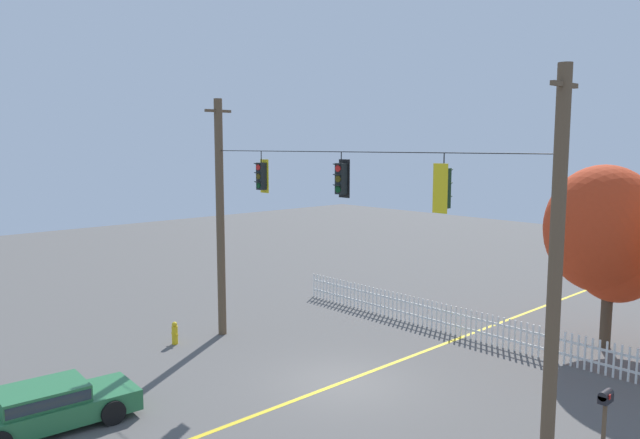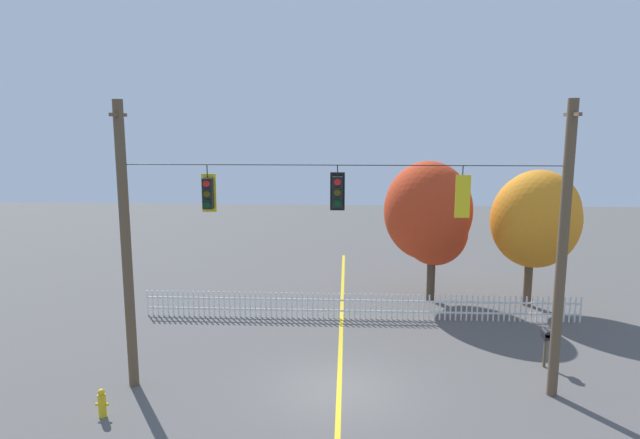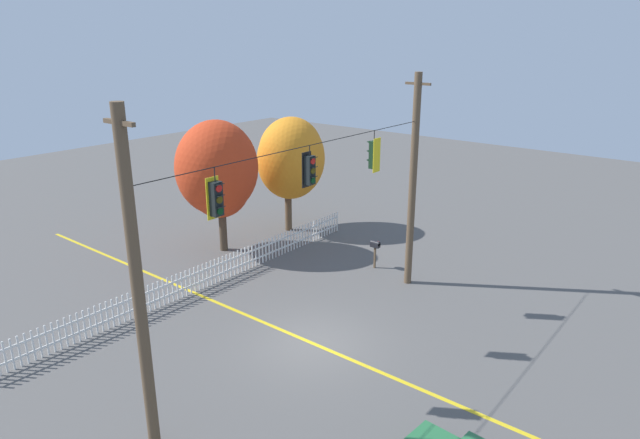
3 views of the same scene
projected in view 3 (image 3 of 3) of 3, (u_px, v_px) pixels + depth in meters
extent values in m
plane|color=#565451|center=(312.00, 343.00, 19.55)|extent=(80.00, 80.00, 0.00)
cube|color=gold|center=(312.00, 343.00, 19.55)|extent=(0.16, 36.00, 0.01)
cylinder|color=brown|center=(138.00, 291.00, 13.34)|extent=(0.31, 0.31, 8.91)
cylinder|color=brown|center=(413.00, 183.00, 22.97)|extent=(0.31, 0.31, 8.91)
cube|color=brown|center=(119.00, 123.00, 12.08)|extent=(0.10, 1.10, 0.10)
cube|color=brown|center=(418.00, 84.00, 21.72)|extent=(0.10, 1.10, 0.10)
cylinder|color=black|center=(311.00, 145.00, 17.35)|extent=(12.83, 0.02, 0.02)
cylinder|color=black|center=(215.00, 175.00, 14.50)|extent=(0.03, 0.03, 0.39)
cube|color=yellow|center=(213.00, 198.00, 14.79)|extent=(0.43, 0.02, 1.15)
cube|color=black|center=(216.00, 199.00, 14.71)|extent=(0.30, 0.24, 0.92)
cylinder|color=red|center=(219.00, 188.00, 14.53)|extent=(0.20, 0.03, 0.20)
cube|color=black|center=(220.00, 184.00, 14.47)|extent=(0.22, 0.12, 0.06)
cylinder|color=#463B09|center=(220.00, 200.00, 14.63)|extent=(0.20, 0.03, 0.20)
cube|color=black|center=(221.00, 196.00, 14.57)|extent=(0.22, 0.12, 0.06)
cylinder|color=#073513|center=(220.00, 211.00, 14.73)|extent=(0.20, 0.03, 0.20)
cube|color=black|center=(221.00, 207.00, 14.66)|extent=(0.22, 0.12, 0.06)
cylinder|color=black|center=(310.00, 151.00, 17.34)|extent=(0.03, 0.03, 0.33)
cube|color=black|center=(307.00, 170.00, 17.61)|extent=(0.43, 0.02, 1.13)
cube|color=black|center=(310.00, 170.00, 17.54)|extent=(0.30, 0.24, 0.91)
cylinder|color=red|center=(313.00, 161.00, 17.36)|extent=(0.20, 0.03, 0.20)
cube|color=black|center=(314.00, 158.00, 17.30)|extent=(0.22, 0.12, 0.06)
cylinder|color=#463B09|center=(313.00, 171.00, 17.46)|extent=(0.20, 0.03, 0.20)
cube|color=black|center=(314.00, 167.00, 17.39)|extent=(0.22, 0.12, 0.06)
cylinder|color=#073513|center=(313.00, 180.00, 17.55)|extent=(0.20, 0.03, 0.20)
cube|color=black|center=(314.00, 177.00, 17.49)|extent=(0.22, 0.12, 0.06)
cylinder|color=black|center=(374.00, 136.00, 20.03)|extent=(0.03, 0.03, 0.38)
cube|color=yellow|center=(377.00, 155.00, 20.17)|extent=(0.43, 0.02, 1.24)
cube|color=black|center=(374.00, 155.00, 20.24)|extent=(0.30, 0.24, 1.00)
cylinder|color=red|center=(371.00, 145.00, 20.22)|extent=(0.20, 0.03, 0.20)
cube|color=black|center=(370.00, 142.00, 20.21)|extent=(0.22, 0.12, 0.06)
cylinder|color=#463B09|center=(371.00, 154.00, 20.32)|extent=(0.20, 0.03, 0.20)
cube|color=black|center=(370.00, 151.00, 20.31)|extent=(0.22, 0.12, 0.06)
cylinder|color=#073513|center=(370.00, 163.00, 20.43)|extent=(0.20, 0.03, 0.20)
cube|color=black|center=(369.00, 160.00, 20.42)|extent=(0.22, 0.12, 0.06)
cube|color=white|center=(5.00, 357.00, 17.69)|extent=(0.06, 0.04, 1.11)
cube|color=white|center=(12.00, 354.00, 17.86)|extent=(0.06, 0.04, 1.11)
cube|color=white|center=(19.00, 351.00, 18.02)|extent=(0.06, 0.04, 1.11)
cube|color=white|center=(26.00, 348.00, 18.19)|extent=(0.06, 0.04, 1.11)
cube|color=white|center=(33.00, 346.00, 18.35)|extent=(0.06, 0.04, 1.11)
cube|color=white|center=(40.00, 343.00, 18.52)|extent=(0.06, 0.04, 1.11)
cube|color=white|center=(47.00, 340.00, 18.68)|extent=(0.06, 0.04, 1.11)
cube|color=white|center=(53.00, 337.00, 18.85)|extent=(0.06, 0.04, 1.11)
cube|color=white|center=(60.00, 335.00, 19.01)|extent=(0.06, 0.04, 1.11)
cube|color=white|center=(66.00, 332.00, 19.18)|extent=(0.06, 0.04, 1.11)
cube|color=white|center=(72.00, 330.00, 19.34)|extent=(0.06, 0.04, 1.11)
cube|color=white|center=(78.00, 327.00, 19.51)|extent=(0.06, 0.04, 1.11)
cube|color=white|center=(84.00, 325.00, 19.68)|extent=(0.06, 0.04, 1.11)
cube|color=white|center=(90.00, 322.00, 19.84)|extent=(0.06, 0.04, 1.11)
cube|color=white|center=(96.00, 320.00, 20.01)|extent=(0.06, 0.04, 1.11)
cube|color=white|center=(102.00, 318.00, 20.17)|extent=(0.06, 0.04, 1.11)
cube|color=white|center=(107.00, 315.00, 20.34)|extent=(0.06, 0.04, 1.11)
cube|color=white|center=(113.00, 313.00, 20.50)|extent=(0.06, 0.04, 1.11)
cube|color=white|center=(118.00, 311.00, 20.67)|extent=(0.06, 0.04, 1.11)
cube|color=white|center=(124.00, 309.00, 20.83)|extent=(0.06, 0.04, 1.11)
cube|color=white|center=(129.00, 307.00, 21.00)|extent=(0.06, 0.04, 1.11)
cube|color=white|center=(134.00, 304.00, 21.16)|extent=(0.06, 0.04, 1.11)
cube|color=white|center=(139.00, 302.00, 21.33)|extent=(0.06, 0.04, 1.11)
cube|color=white|center=(144.00, 300.00, 21.49)|extent=(0.06, 0.04, 1.11)
cube|color=white|center=(149.00, 298.00, 21.66)|extent=(0.06, 0.04, 1.11)
cube|color=white|center=(154.00, 296.00, 21.82)|extent=(0.06, 0.04, 1.11)
cube|color=white|center=(159.00, 294.00, 21.99)|extent=(0.06, 0.04, 1.11)
cube|color=white|center=(164.00, 292.00, 22.15)|extent=(0.06, 0.04, 1.11)
cube|color=white|center=(168.00, 290.00, 22.32)|extent=(0.06, 0.04, 1.11)
cube|color=white|center=(173.00, 289.00, 22.48)|extent=(0.06, 0.04, 1.11)
cube|color=white|center=(177.00, 287.00, 22.65)|extent=(0.06, 0.04, 1.11)
cube|color=white|center=(182.00, 285.00, 22.81)|extent=(0.06, 0.04, 1.11)
cube|color=white|center=(186.00, 283.00, 22.98)|extent=(0.06, 0.04, 1.11)
cube|color=white|center=(191.00, 281.00, 23.14)|extent=(0.06, 0.04, 1.11)
cube|color=white|center=(195.00, 280.00, 23.31)|extent=(0.06, 0.04, 1.11)
cube|color=white|center=(199.00, 278.00, 23.48)|extent=(0.06, 0.04, 1.11)
cube|color=white|center=(203.00, 276.00, 23.64)|extent=(0.06, 0.04, 1.11)
cube|color=white|center=(207.00, 274.00, 23.81)|extent=(0.06, 0.04, 1.11)
cube|color=white|center=(211.00, 273.00, 23.97)|extent=(0.06, 0.04, 1.11)
cube|color=white|center=(215.00, 271.00, 24.14)|extent=(0.06, 0.04, 1.11)
cube|color=white|center=(219.00, 270.00, 24.30)|extent=(0.06, 0.04, 1.11)
cube|color=white|center=(223.00, 268.00, 24.47)|extent=(0.06, 0.04, 1.11)
cube|color=white|center=(227.00, 266.00, 24.63)|extent=(0.06, 0.04, 1.11)
cube|color=white|center=(231.00, 265.00, 24.80)|extent=(0.06, 0.04, 1.11)
cube|color=white|center=(234.00, 263.00, 24.96)|extent=(0.06, 0.04, 1.11)
cube|color=white|center=(238.00, 262.00, 25.13)|extent=(0.06, 0.04, 1.11)
cube|color=white|center=(242.00, 260.00, 25.29)|extent=(0.06, 0.04, 1.11)
cube|color=white|center=(245.00, 259.00, 25.46)|extent=(0.06, 0.04, 1.11)
cube|color=white|center=(249.00, 257.00, 25.62)|extent=(0.06, 0.04, 1.11)
cube|color=white|center=(252.00, 256.00, 25.79)|extent=(0.06, 0.04, 1.11)
cube|color=white|center=(256.00, 255.00, 25.95)|extent=(0.06, 0.04, 1.11)
cube|color=white|center=(259.00, 253.00, 26.12)|extent=(0.06, 0.04, 1.11)
cube|color=white|center=(263.00, 252.00, 26.28)|extent=(0.06, 0.04, 1.11)
cube|color=white|center=(266.00, 251.00, 26.45)|extent=(0.06, 0.04, 1.11)
cube|color=white|center=(269.00, 249.00, 26.61)|extent=(0.06, 0.04, 1.11)
cube|color=white|center=(272.00, 248.00, 26.78)|extent=(0.06, 0.04, 1.11)
cube|color=white|center=(276.00, 247.00, 26.95)|extent=(0.06, 0.04, 1.11)
cube|color=white|center=(279.00, 245.00, 27.11)|extent=(0.06, 0.04, 1.11)
cube|color=white|center=(282.00, 244.00, 27.28)|extent=(0.06, 0.04, 1.11)
cube|color=white|center=(285.00, 243.00, 27.44)|extent=(0.06, 0.04, 1.11)
cube|color=white|center=(288.00, 241.00, 27.61)|extent=(0.06, 0.04, 1.11)
cube|color=white|center=(291.00, 240.00, 27.77)|extent=(0.06, 0.04, 1.11)
cube|color=white|center=(294.00, 239.00, 27.94)|extent=(0.06, 0.04, 1.11)
cube|color=white|center=(297.00, 238.00, 28.10)|extent=(0.06, 0.04, 1.11)
cube|color=white|center=(300.00, 237.00, 28.27)|extent=(0.06, 0.04, 1.11)
cube|color=white|center=(303.00, 235.00, 28.43)|extent=(0.06, 0.04, 1.11)
cube|color=white|center=(305.00, 234.00, 28.60)|extent=(0.06, 0.04, 1.11)
cube|color=white|center=(308.00, 233.00, 28.76)|extent=(0.06, 0.04, 1.11)
cube|color=white|center=(311.00, 232.00, 28.93)|extent=(0.06, 0.04, 1.11)
cube|color=white|center=(314.00, 231.00, 29.09)|extent=(0.06, 0.04, 1.11)
cube|color=white|center=(316.00, 230.00, 29.26)|extent=(0.06, 0.04, 1.11)
cube|color=white|center=(319.00, 229.00, 29.42)|extent=(0.06, 0.04, 1.11)
cube|color=white|center=(322.00, 228.00, 29.59)|extent=(0.06, 0.04, 1.11)
cube|color=white|center=(324.00, 227.00, 29.75)|extent=(0.06, 0.04, 1.11)
cube|color=white|center=(327.00, 226.00, 29.92)|extent=(0.06, 0.04, 1.11)
cube|color=white|center=(330.00, 224.00, 30.08)|extent=(0.06, 0.04, 1.11)
cube|color=white|center=(332.00, 223.00, 30.25)|extent=(0.06, 0.04, 1.11)
cube|color=white|center=(335.00, 222.00, 30.41)|extent=(0.06, 0.04, 1.11)
cube|color=white|center=(337.00, 221.00, 30.58)|extent=(0.06, 0.04, 1.11)
cube|color=white|center=(207.00, 279.00, 23.89)|extent=(18.32, 0.03, 0.08)
cube|color=white|center=(206.00, 269.00, 23.75)|extent=(18.32, 0.03, 0.08)
cylinder|color=#473828|center=(223.00, 227.00, 27.69)|extent=(0.38, 0.38, 2.44)
ellipsoid|color=red|center=(220.00, 185.00, 27.28)|extent=(3.03, 2.90, 3.23)
ellipsoid|color=red|center=(217.00, 168.00, 26.47)|extent=(4.01, 3.83, 4.53)
cylinder|color=brown|center=(288.00, 205.00, 30.52)|extent=(0.37, 0.37, 2.80)
ellipsoid|color=orange|center=(291.00, 159.00, 29.67)|extent=(3.93, 3.34, 4.28)
ellipsoid|color=orange|center=(291.00, 153.00, 29.75)|extent=(3.65, 3.26, 3.79)
cube|color=white|center=(418.00, 433.00, 14.34)|extent=(0.20, 0.05, 0.10)
cube|color=brown|center=(375.00, 258.00, 25.75)|extent=(0.08, 0.08, 1.01)
cube|color=black|center=(375.00, 245.00, 25.56)|extent=(0.22, 0.44, 0.20)
cylinder|color=black|center=(375.00, 243.00, 25.53)|extent=(0.22, 0.44, 0.22)
cube|color=red|center=(379.00, 243.00, 25.56)|extent=(0.02, 0.08, 0.12)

